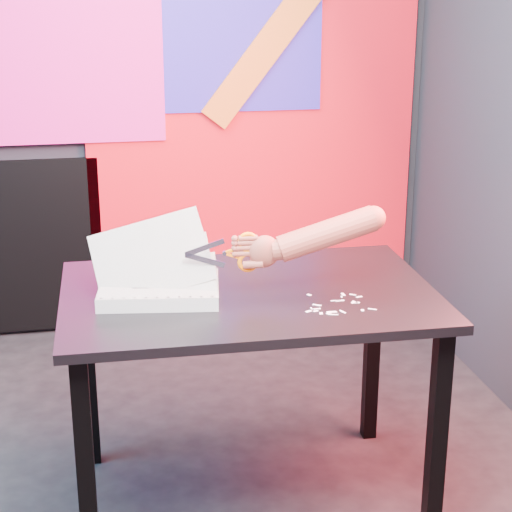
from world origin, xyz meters
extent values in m
cube|color=black|center=(0.00, 0.00, 0.00)|extent=(3.00, 3.00, 0.01)
cube|color=#26262C|center=(0.00, 1.50, 1.35)|extent=(3.00, 0.01, 2.70)
cube|color=#26262C|center=(0.00, -1.50, 1.35)|extent=(3.00, 0.01, 2.70)
cube|color=red|center=(0.65, 1.47, 0.85)|extent=(1.60, 0.02, 1.60)
cube|color=#3624BD|center=(0.55, 1.46, 1.45)|extent=(0.85, 0.02, 0.75)
cube|color=#F51C95|center=(-0.25, 1.45, 1.35)|extent=(0.95, 0.02, 0.80)
cube|color=orange|center=(0.85, 1.44, 1.55)|extent=(0.91, 0.02, 1.11)
cube|color=black|center=(-0.19, -0.42, 0.36)|extent=(0.05, 0.05, 0.72)
cube|color=black|center=(-0.18, 0.23, 0.36)|extent=(0.05, 0.05, 0.72)
cube|color=black|center=(0.85, -0.44, 0.36)|extent=(0.05, 0.05, 0.72)
cube|color=black|center=(0.86, 0.21, 0.36)|extent=(0.05, 0.05, 0.72)
cube|color=black|center=(0.34, -0.11, 0.73)|extent=(1.17, 0.79, 0.03)
cube|color=silver|center=(0.06, -0.11, 0.77)|extent=(0.39, 0.31, 0.04)
cube|color=white|center=(0.06, -0.11, 0.79)|extent=(0.39, 0.31, 0.00)
cube|color=white|center=(0.06, -0.11, 0.80)|extent=(0.37, 0.30, 0.11)
cube|color=white|center=(0.05, -0.09, 0.82)|extent=(0.35, 0.26, 0.19)
cube|color=white|center=(0.04, -0.08, 0.87)|extent=(0.38, 0.19, 0.27)
cylinder|color=black|center=(-0.12, -0.20, 0.79)|extent=(0.01, 0.01, 0.00)
cylinder|color=black|center=(-0.08, -0.21, 0.79)|extent=(0.01, 0.01, 0.00)
cylinder|color=black|center=(-0.05, -0.21, 0.79)|extent=(0.01, 0.01, 0.00)
cylinder|color=black|center=(-0.02, -0.22, 0.79)|extent=(0.01, 0.01, 0.00)
cylinder|color=black|center=(0.01, -0.22, 0.79)|extent=(0.01, 0.01, 0.00)
cylinder|color=black|center=(0.04, -0.23, 0.79)|extent=(0.01, 0.01, 0.00)
cylinder|color=black|center=(0.08, -0.23, 0.79)|extent=(0.01, 0.01, 0.00)
cylinder|color=black|center=(0.11, -0.23, 0.79)|extent=(0.01, 0.01, 0.00)
cylinder|color=black|center=(0.14, -0.24, 0.79)|extent=(0.01, 0.01, 0.00)
cylinder|color=black|center=(0.17, -0.24, 0.79)|extent=(0.01, 0.01, 0.00)
cylinder|color=black|center=(0.20, -0.25, 0.79)|extent=(0.01, 0.01, 0.00)
cylinder|color=black|center=(-0.08, 0.04, 0.79)|extent=(0.01, 0.01, 0.00)
cylinder|color=black|center=(-0.05, 0.03, 0.79)|extent=(0.01, 0.01, 0.00)
cylinder|color=black|center=(-0.02, 0.03, 0.79)|extent=(0.01, 0.01, 0.00)
cylinder|color=black|center=(0.01, 0.02, 0.79)|extent=(0.01, 0.01, 0.00)
cylinder|color=black|center=(0.05, 0.02, 0.79)|extent=(0.01, 0.01, 0.00)
cylinder|color=black|center=(0.08, 0.01, 0.79)|extent=(0.01, 0.01, 0.00)
cylinder|color=black|center=(0.11, 0.01, 0.79)|extent=(0.01, 0.01, 0.00)
cylinder|color=black|center=(0.14, 0.00, 0.79)|extent=(0.01, 0.01, 0.00)
cylinder|color=black|center=(0.17, 0.00, 0.79)|extent=(0.01, 0.01, 0.00)
cylinder|color=black|center=(0.21, 0.00, 0.79)|extent=(0.01, 0.01, 0.00)
cylinder|color=black|center=(0.24, -0.01, 0.79)|extent=(0.01, 0.01, 0.00)
cube|color=black|center=(-0.02, -0.05, 0.79)|extent=(0.07, 0.02, 0.00)
cube|color=black|center=(0.08, -0.08, 0.79)|extent=(0.05, 0.02, 0.00)
cube|color=black|center=(0.02, -0.14, 0.79)|extent=(0.09, 0.02, 0.00)
cube|color=#9BA5BF|center=(0.20, -0.14, 0.91)|extent=(0.12, 0.01, 0.05)
cube|color=#9BA5BF|center=(0.20, -0.14, 0.87)|extent=(0.12, 0.01, 0.05)
cylinder|color=#9BA5BF|center=(0.26, -0.14, 0.89)|extent=(0.01, 0.01, 0.01)
cube|color=orange|center=(0.28, -0.14, 0.88)|extent=(0.05, 0.01, 0.02)
cube|color=orange|center=(0.28, -0.14, 0.90)|extent=(0.05, 0.01, 0.02)
torus|color=orange|center=(0.33, -0.15, 0.92)|extent=(0.07, 0.02, 0.07)
torus|color=orange|center=(0.33, -0.15, 0.86)|extent=(0.07, 0.02, 0.07)
ellipsoid|color=brown|center=(0.38, -0.15, 0.89)|extent=(0.10, 0.06, 0.10)
cylinder|color=brown|center=(0.33, -0.15, 0.89)|extent=(0.08, 0.02, 0.02)
cylinder|color=brown|center=(0.33, -0.15, 0.91)|extent=(0.07, 0.02, 0.02)
cylinder|color=brown|center=(0.33, -0.15, 0.92)|extent=(0.06, 0.02, 0.02)
cylinder|color=brown|center=(0.33, -0.15, 0.94)|extent=(0.06, 0.02, 0.02)
cylinder|color=brown|center=(0.34, -0.16, 0.85)|extent=(0.07, 0.04, 0.03)
cylinder|color=brown|center=(0.43, -0.15, 0.90)|extent=(0.06, 0.07, 0.07)
cylinder|color=brown|center=(0.57, -0.16, 0.94)|extent=(0.32, 0.10, 0.17)
sphere|color=brown|center=(0.71, -0.17, 0.98)|extent=(0.08, 0.08, 0.08)
cube|color=white|center=(0.53, -0.34, 0.75)|extent=(0.02, 0.01, 0.00)
cube|color=white|center=(0.48, -0.31, 0.75)|extent=(0.02, 0.02, 0.00)
cube|color=white|center=(0.58, -0.24, 0.75)|extent=(0.03, 0.01, 0.00)
cube|color=white|center=(0.54, -0.35, 0.75)|extent=(0.03, 0.01, 0.00)
cube|color=white|center=(0.61, -0.21, 0.75)|extent=(0.01, 0.01, 0.00)
cube|color=white|center=(0.49, -0.29, 0.75)|extent=(0.01, 0.01, 0.00)
cube|color=white|center=(0.55, -0.33, 0.75)|extent=(0.03, 0.01, 0.00)
cube|color=white|center=(0.52, -0.18, 0.75)|extent=(0.02, 0.02, 0.00)
cube|color=white|center=(0.51, -0.33, 0.75)|extent=(0.01, 0.02, 0.00)
cube|color=white|center=(0.65, -0.20, 0.75)|extent=(0.02, 0.02, 0.00)
cube|color=white|center=(0.52, -0.27, 0.75)|extent=(0.03, 0.02, 0.00)
cube|color=white|center=(0.64, -0.33, 0.75)|extent=(0.01, 0.02, 0.00)
cube|color=white|center=(0.66, -0.22, 0.75)|extent=(0.02, 0.01, 0.00)
cube|color=white|center=(0.62, -0.19, 0.75)|extent=(0.01, 0.02, 0.00)
cube|color=white|center=(0.67, -0.33, 0.75)|extent=(0.03, 0.02, 0.00)
cube|color=white|center=(0.64, -0.26, 0.75)|extent=(0.02, 0.02, 0.00)
cube|color=white|center=(0.59, -0.24, 0.75)|extent=(0.03, 0.01, 0.00)
cube|color=white|center=(0.58, -0.33, 0.75)|extent=(0.01, 0.02, 0.00)
cube|color=white|center=(0.64, -0.27, 0.75)|extent=(0.03, 0.01, 0.00)
cube|color=white|center=(0.51, -0.30, 0.75)|extent=(0.02, 0.01, 0.00)
cube|color=white|center=(0.50, -0.31, 0.75)|extent=(0.02, 0.01, 0.00)
camera|label=1|loc=(-0.11, -2.57, 1.69)|focal=60.00mm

